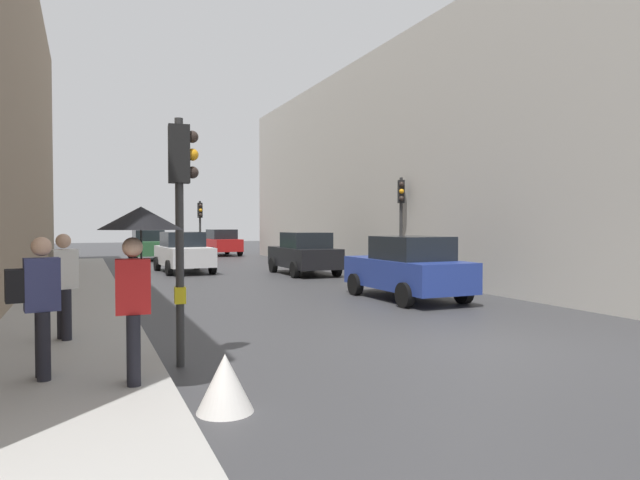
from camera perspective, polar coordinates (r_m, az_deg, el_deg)
ground_plane at (r=10.00m, az=14.62°, el=-10.46°), size 120.00×120.00×0.00m
sidewalk_kerb at (r=13.85m, az=-24.52°, el=-6.85°), size 2.56×40.00×0.16m
building_facade_right at (r=27.26m, az=15.69°, el=6.97°), size 12.00×30.02×9.32m
traffic_light_far_median at (r=31.55m, az=-12.37°, el=2.07°), size 0.24×0.43×3.41m
traffic_light_near_left at (r=8.25m, az=-14.27°, el=4.48°), size 0.44×0.27×3.63m
traffic_light_mid_street at (r=20.45m, az=8.44°, el=3.14°), size 0.35×0.45×3.82m
car_white_compact at (r=24.65m, az=-14.02°, el=-1.24°), size 2.20×4.29×1.76m
car_dark_suv at (r=22.86m, az=-1.66°, el=-1.41°), size 2.04×4.21×1.76m
car_blue_van at (r=15.42m, az=9.10°, el=-2.89°), size 2.03×4.21×1.76m
car_red_sedan at (r=37.58m, az=-10.29°, el=-0.25°), size 2.26×4.32×1.76m
car_green_estate at (r=33.71m, az=-17.42°, el=-0.51°), size 2.10×4.24×1.76m
pedestrian_with_umbrella at (r=6.95m, az=-18.37°, el=-0.47°), size 1.00×1.00×2.14m
pedestrian_with_grey_backpack at (r=7.65m, az=-27.29°, el=-5.47°), size 0.64×0.38×1.77m
pedestrian_with_black_backpack at (r=10.10m, az=-25.36°, el=-3.77°), size 0.66×0.47×1.77m
warning_sign_triangle at (r=6.37m, az=-9.85°, el=-14.44°), size 0.64×0.64×0.65m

